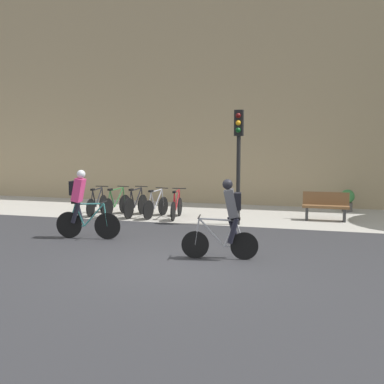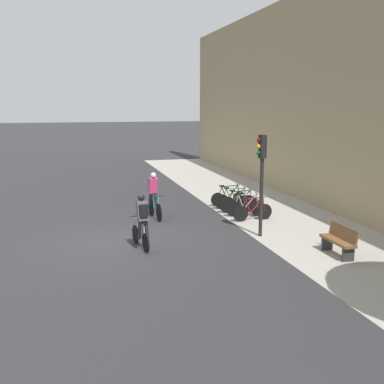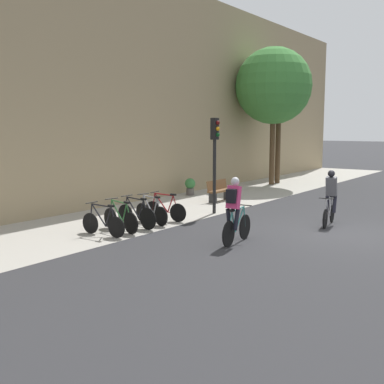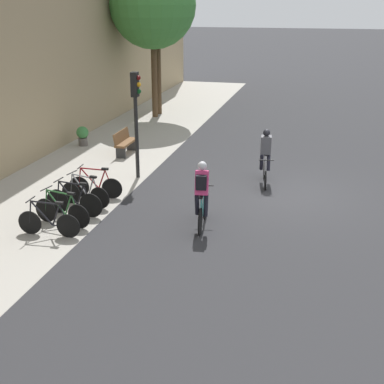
{
  "view_description": "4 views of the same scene",
  "coord_description": "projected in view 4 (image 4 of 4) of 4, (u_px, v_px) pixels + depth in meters",
  "views": [
    {
      "loc": [
        2.85,
        -9.29,
        2.65
      ],
      "look_at": [
        -0.62,
        3.5,
        1.1
      ],
      "focal_mm": 45.0,
      "sensor_mm": 36.0,
      "label": 1
    },
    {
      "loc": [
        15.02,
        -1.45,
        4.43
      ],
      "look_at": [
        -1.19,
        2.85,
        1.31
      ],
      "focal_mm": 45.0,
      "sensor_mm": 36.0,
      "label": 2
    },
    {
      "loc": [
        -13.84,
        -4.58,
        3.05
      ],
      "look_at": [
        -2.65,
        3.53,
        1.21
      ],
      "focal_mm": 45.0,
      "sensor_mm": 36.0,
      "label": 3
    },
    {
      "loc": [
        -15.28,
        -0.98,
        5.5
      ],
      "look_at": [
        -2.99,
        2.1,
        0.93
      ],
      "focal_mm": 50.0,
      "sensor_mm": 36.0,
      "label": 4
    }
  ],
  "objects": [
    {
      "name": "cyclist_pink",
      "position": [
        202.0,
        194.0,
        13.28
      ],
      "size": [
        1.73,
        0.48,
        1.78
      ],
      "color": "black",
      "rests_on": "ground"
    },
    {
      "name": "bench",
      "position": [
        125.0,
        142.0,
        20.03
      ],
      "size": [
        1.42,
        0.44,
        0.89
      ],
      "color": "brown",
      "rests_on": "ground"
    },
    {
      "name": "potted_plant",
      "position": [
        83.0,
        135.0,
        21.19
      ],
      "size": [
        0.48,
        0.48,
        0.78
      ],
      "color": "#56514C",
      "rests_on": "ground"
    },
    {
      "name": "cyclist_grey",
      "position": [
        266.0,
        154.0,
        16.74
      ],
      "size": [
        1.65,
        0.53,
        1.74
      ],
      "color": "black",
      "rests_on": "ground"
    },
    {
      "name": "traffic_light_pole",
      "position": [
        136.0,
        106.0,
        16.74
      ],
      "size": [
        0.26,
        0.3,
        3.4
      ],
      "color": "black",
      "rests_on": "ground"
    },
    {
      "name": "kerb_strip",
      "position": [
        77.0,
        177.0,
        17.58
      ],
      "size": [
        44.0,
        4.5,
        0.01
      ],
      "primitive_type": "cube",
      "color": "#A39E93",
      "rests_on": "ground"
    },
    {
      "name": "parked_bike_3",
      "position": [
        85.0,
        193.0,
        14.99
      ],
      "size": [
        0.47,
        1.56,
        0.94
      ],
      "color": "black",
      "rests_on": "ground"
    },
    {
      "name": "parked_bike_2",
      "position": [
        74.0,
        201.0,
        14.35
      ],
      "size": [
        0.46,
        1.68,
        0.97
      ],
      "color": "black",
      "rests_on": "ground"
    },
    {
      "name": "parked_bike_1",
      "position": [
        62.0,
        211.0,
        13.71
      ],
      "size": [
        0.47,
        1.66,
        0.96
      ],
      "color": "black",
      "rests_on": "ground"
    },
    {
      "name": "street_tree_1",
      "position": [
        153.0,
        5.0,
        24.83
      ],
      "size": [
        4.06,
        4.06,
        7.31
      ],
      "color": "#4C3823",
      "rests_on": "ground"
    },
    {
      "name": "parked_bike_0",
      "position": [
        49.0,
        222.0,
        13.08
      ],
      "size": [
        0.46,
        1.63,
        0.94
      ],
      "color": "black",
      "rests_on": "ground"
    },
    {
      "name": "ground",
      "position": [
        284.0,
        194.0,
        16.04
      ],
      "size": [
        200.0,
        200.0,
        0.0
      ],
      "primitive_type": "plane",
      "color": "#2B2B2D"
    },
    {
      "name": "parked_bike_4",
      "position": [
        95.0,
        185.0,
        15.64
      ],
      "size": [
        0.46,
        1.62,
        0.94
      ],
      "color": "black",
      "rests_on": "ground"
    }
  ]
}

